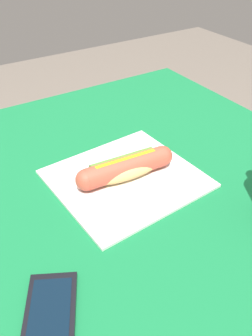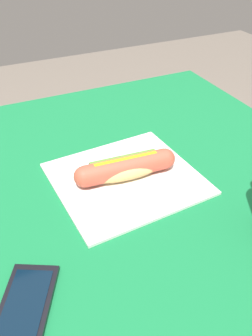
# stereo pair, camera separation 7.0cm
# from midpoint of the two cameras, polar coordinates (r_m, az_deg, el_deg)

# --- Properties ---
(dining_table) EXTENTS (0.98, 0.95, 0.78)m
(dining_table) POSITION_cam_midpoint_polar(r_m,az_deg,el_deg) (0.80, -4.00, -12.42)
(dining_table) COLOR brown
(dining_table) RESTS_ON ground
(paper_wrapper) EXTENTS (0.30, 0.28, 0.01)m
(paper_wrapper) POSITION_cam_midpoint_polar(r_m,az_deg,el_deg) (0.72, -2.80, -1.83)
(paper_wrapper) COLOR silver
(paper_wrapper) RESTS_ON dining_table
(hot_dog) EXTENTS (0.21, 0.06, 0.05)m
(hot_dog) POSITION_cam_midpoint_polar(r_m,az_deg,el_deg) (0.70, -2.90, -0.05)
(hot_dog) COLOR #DBB26B
(hot_dog) RESTS_ON paper_wrapper
(cell_phone) EXTENTS (0.12, 0.15, 0.01)m
(cell_phone) POSITION_cam_midpoint_polar(r_m,az_deg,el_deg) (0.53, -16.31, -22.37)
(cell_phone) COLOR black
(cell_phone) RESTS_ON dining_table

